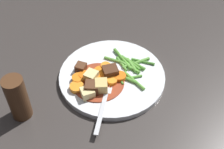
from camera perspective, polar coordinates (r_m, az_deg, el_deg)
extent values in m
plane|color=#383330|center=(0.78, 0.00, -0.72)|extent=(3.00, 3.00, 0.00)
cylinder|color=white|center=(0.77, 0.00, -0.36)|extent=(0.26, 0.26, 0.01)
cylinder|color=#93381E|center=(0.75, -2.69, -1.24)|extent=(0.13, 0.13, 0.00)
cylinder|color=orange|center=(0.74, 0.02, -1.24)|extent=(0.03, 0.03, 0.01)
cylinder|color=orange|center=(0.75, 1.42, -0.42)|extent=(0.04, 0.04, 0.01)
cylinder|color=orange|center=(0.73, -6.50, -2.35)|extent=(0.04, 0.04, 0.01)
cylinder|color=orange|center=(0.77, -1.21, 1.43)|extent=(0.03, 0.03, 0.01)
cylinder|color=orange|center=(0.76, -2.16, 0.54)|extent=(0.04, 0.04, 0.01)
cylinder|color=orange|center=(0.75, -5.11, -0.28)|extent=(0.04, 0.04, 0.01)
cylinder|color=orange|center=(0.75, -6.22, -0.79)|extent=(0.04, 0.04, 0.01)
cylinder|color=orange|center=(0.75, -2.34, -0.57)|extent=(0.04, 0.04, 0.01)
cube|color=#EAD68C|center=(0.71, -4.52, -3.38)|extent=(0.04, 0.03, 0.02)
cube|color=#EAD68C|center=(0.74, -3.85, -0.40)|extent=(0.04, 0.04, 0.03)
cube|color=#DBBC6B|center=(0.72, -1.99, -2.17)|extent=(0.04, 0.04, 0.03)
cube|color=#56331E|center=(0.72, -3.71, -2.44)|extent=(0.04, 0.04, 0.03)
cube|color=#56331E|center=(0.77, -5.76, 1.25)|extent=(0.03, 0.03, 0.02)
cube|color=#4C2B19|center=(0.75, -0.40, 0.57)|extent=(0.04, 0.04, 0.03)
cylinder|color=#4C8E33|center=(0.80, 5.74, 2.38)|extent=(0.04, 0.05, 0.01)
cylinder|color=#4C8E33|center=(0.76, 0.98, -0.20)|extent=(0.02, 0.06, 0.01)
cylinder|color=#599E38|center=(0.75, 3.45, -0.62)|extent=(0.06, 0.03, 0.01)
cylinder|color=#66AD42|center=(0.75, 4.10, -1.13)|extent=(0.01, 0.07, 0.01)
cylinder|color=#66AD42|center=(0.78, 3.67, 1.70)|extent=(0.02, 0.05, 0.01)
cylinder|color=#599E38|center=(0.75, 2.07, -0.50)|extent=(0.04, 0.07, 0.01)
cylinder|color=#599E38|center=(0.80, 1.94, 2.89)|extent=(0.02, 0.08, 0.01)
cylinder|color=#599E38|center=(0.79, 4.47, 2.18)|extent=(0.08, 0.02, 0.01)
cylinder|color=#66AD42|center=(0.79, 1.37, 2.40)|extent=(0.05, 0.08, 0.01)
cylinder|color=#66AD42|center=(0.78, 3.34, 1.35)|extent=(0.02, 0.06, 0.01)
cylinder|color=#599E38|center=(0.79, 4.19, 1.99)|extent=(0.02, 0.06, 0.01)
cylinder|color=#599E38|center=(0.79, 3.66, 1.94)|extent=(0.01, 0.07, 0.01)
cylinder|color=#66AD42|center=(0.79, 1.79, 1.98)|extent=(0.02, 0.05, 0.01)
cube|color=silver|center=(0.69, -1.99, -7.15)|extent=(0.09, 0.08, 0.00)
cube|color=silver|center=(0.73, -0.94, -3.00)|extent=(0.03, 0.03, 0.00)
cylinder|color=silver|center=(0.75, 0.21, -1.38)|extent=(0.03, 0.03, 0.00)
cylinder|color=silver|center=(0.75, -0.27, -1.32)|extent=(0.03, 0.03, 0.00)
cylinder|color=silver|center=(0.75, -0.74, -1.26)|extent=(0.03, 0.03, 0.00)
cylinder|color=silver|center=(0.75, -1.21, -1.20)|extent=(0.03, 0.03, 0.00)
cylinder|color=#4C2D19|center=(0.69, -17.01, -4.19)|extent=(0.05, 0.05, 0.11)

